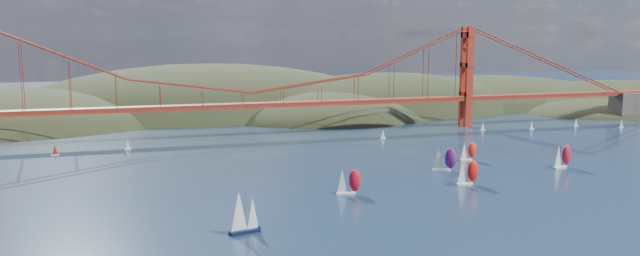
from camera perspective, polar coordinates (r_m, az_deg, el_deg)
The scene contains 16 objects.
ground at distance 148.61m, azimuth 7.28°, elevation -11.56°, with size 1200.00×1200.00×0.00m, color black.
headlands at distance 422.95m, azimuth -2.58°, elevation -0.04°, with size 725.00×225.00×96.00m.
bridge at distance 312.70m, azimuth -6.51°, elevation 5.10°, with size 552.00×12.00×55.00m.
sloop_navy at distance 162.77m, azimuth -7.04°, elevation -7.70°, with size 8.44×5.62×12.54m.
racer_0 at distance 200.43m, azimuth 2.60°, elevation -4.87°, with size 8.23×3.91×9.28m.
racer_1 at distance 218.18m, azimuth 13.30°, elevation -3.94°, with size 8.42×3.50×9.62m.
racer_2 at distance 256.32m, azimuth 21.27°, elevation -2.39°, with size 9.02×4.95×10.11m.
racer_3 at distance 259.75m, azimuth 13.38°, elevation -2.05°, with size 7.64×3.31×8.68m.
racer_rwb at distance 238.57m, azimuth 11.27°, elevation -2.75°, with size 8.99×6.55×10.11m.
distant_boat_2 at distance 287.07m, azimuth -23.08°, elevation -1.85°, with size 3.00×2.00×4.70m.
distant_boat_3 at distance 290.09m, azimuth -17.18°, elevation -1.44°, with size 3.00×2.00×4.70m.
distant_boat_4 at distance 342.80m, azimuth 14.67°, elevation 0.16°, with size 3.00×2.00×4.70m.
distant_boat_5 at distance 353.85m, azimuth 18.80°, elevation 0.24°, with size 3.00×2.00×4.70m.
distant_boat_6 at distance 375.91m, azimuth 22.36°, elevation 0.52°, with size 3.00×2.00×4.70m.
distant_boat_7 at distance 380.21m, azimuth 25.85°, elevation 0.39°, with size 3.00×2.00×4.70m.
distant_boat_8 at distance 307.45m, azimuth 5.78°, elevation -0.55°, with size 3.00×2.00×4.70m.
Camera 1 is at (-57.72, -127.07, 51.04)m, focal length 35.00 mm.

